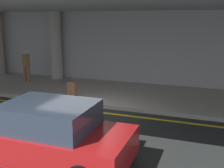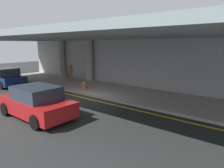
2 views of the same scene
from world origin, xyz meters
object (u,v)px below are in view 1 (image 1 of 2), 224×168
object	(u,v)px
person_waiting_for_ride	(26,64)
car_red	(47,135)
support_column_left_mid	(56,46)
suitcase_upright_primary	(72,89)

from	to	relation	value
person_waiting_for_ride	car_red	bearing A→B (deg)	-40.04
support_column_left_mid	suitcase_upright_primary	xyz separation A→B (m)	(2.57, -3.07, -1.51)
support_column_left_mid	suitcase_upright_primary	bearing A→B (deg)	-50.04
person_waiting_for_ride	support_column_left_mid	bearing A→B (deg)	63.46
car_red	support_column_left_mid	bearing A→B (deg)	119.93
support_column_left_mid	suitcase_upright_primary	size ratio (longest dim) A/B	4.06
suitcase_upright_primary	car_red	bearing A→B (deg)	-88.12
support_column_left_mid	car_red	xyz separation A→B (m)	(4.61, -8.11, -1.26)
car_red	person_waiting_for_ride	size ratio (longest dim) A/B	2.44
car_red	suitcase_upright_primary	bearing A→B (deg)	112.31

